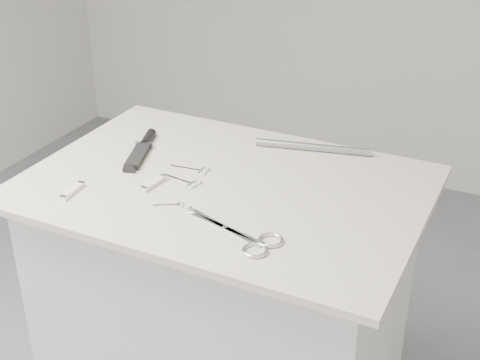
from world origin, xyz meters
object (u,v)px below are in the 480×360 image
at_px(pocket_knife_b, 73,191).
at_px(metal_rail, 313,147).
at_px(sheathed_knife, 142,148).
at_px(pocket_knife_a, 154,183).
at_px(embroidery_scissors_b, 196,170).
at_px(plinth, 226,328).
at_px(large_shears, 249,239).
at_px(tiny_scissors, 173,205).
at_px(embroidery_scissors_a, 187,182).

distance_m(pocket_knife_b, metal_rail, 0.66).
xyz_separation_m(sheathed_knife, pocket_knife_a, (0.14, -0.16, -0.00)).
bearing_deg(embroidery_scissors_b, metal_rail, 40.10).
bearing_deg(plinth, sheathed_knife, 166.53).
relative_size(plinth, pocket_knife_b, 10.09).
bearing_deg(pocket_knife_b, plinth, -60.55).
xyz_separation_m(embroidery_scissors_b, sheathed_knife, (-0.19, 0.04, 0.01)).
height_order(large_shears, pocket_knife_a, pocket_knife_a).
distance_m(plinth, metal_rail, 0.57).
distance_m(plinth, pocket_knife_a, 0.51).
xyz_separation_m(large_shears, pocket_knife_b, (-0.48, 0.00, 0.00)).
bearing_deg(plinth, pocket_knife_b, -145.90).
xyz_separation_m(plinth, sheathed_knife, (-0.29, 0.07, 0.48)).
bearing_deg(large_shears, pocket_knife_b, -164.51).
bearing_deg(metal_rail, plinth, -115.65).
xyz_separation_m(tiny_scissors, metal_rail, (0.19, 0.43, 0.01)).
xyz_separation_m(plinth, pocket_knife_a, (-0.15, -0.09, 0.48)).
distance_m(embroidery_scissors_b, metal_rail, 0.34).
relative_size(plinth, sheathed_knife, 3.93).
xyz_separation_m(embroidery_scissors_b, metal_rail, (0.23, 0.25, 0.01)).
height_order(large_shears, pocket_knife_b, pocket_knife_b).
distance_m(large_shears, embroidery_scissors_b, 0.36).
height_order(plinth, tiny_scissors, tiny_scissors).
bearing_deg(large_shears, embroidery_scissors_a, 161.69).
height_order(embroidery_scissors_a, embroidery_scissors_b, same).
distance_m(embroidery_scissors_a, embroidery_scissors_b, 0.07).
bearing_deg(sheathed_knife, pocket_knife_b, 157.11).
bearing_deg(pocket_knife_b, tiny_scissors, -82.14).
distance_m(embroidery_scissors_b, tiny_scissors, 0.19).
xyz_separation_m(embroidery_scissors_a, sheathed_knife, (-0.21, 0.11, 0.01)).
height_order(pocket_knife_b, metal_rail, metal_rail).
bearing_deg(plinth, tiny_scissors, -110.14).
xyz_separation_m(plinth, pocket_knife_b, (-0.31, -0.21, 0.48)).
bearing_deg(pocket_knife_a, metal_rail, -31.56).
bearing_deg(sheathed_knife, embroidery_scissors_b, -120.29).
distance_m(large_shears, pocket_knife_a, 0.35).
height_order(large_shears, metal_rail, metal_rail).
bearing_deg(tiny_scissors, embroidery_scissors_b, 72.09).
distance_m(large_shears, pocket_knife_b, 0.48).
bearing_deg(metal_rail, sheathed_knife, -153.78).
height_order(sheathed_knife, metal_rail, sheathed_knife).
height_order(pocket_knife_a, metal_rail, metal_rail).
relative_size(plinth, embroidery_scissors_b, 8.38).
bearing_deg(large_shears, plinth, 144.60).
bearing_deg(pocket_knife_b, metal_rail, -46.89).
xyz_separation_m(plinth, embroidery_scissors_b, (-0.10, 0.03, 0.47)).
bearing_deg(embroidery_scissors_b, large_shears, -48.89).
distance_m(embroidery_scissors_a, tiny_scissors, 0.12).
bearing_deg(embroidery_scissors_a, sheathed_knife, 159.98).
relative_size(tiny_scissors, pocket_knife_b, 0.78).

